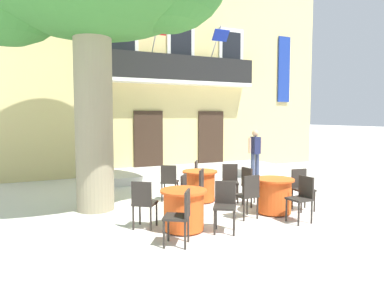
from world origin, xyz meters
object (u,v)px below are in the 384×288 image
Objects in this scene: cafe_chair_middle_2 at (189,193)px; cafe_table_near_tree at (274,195)px; cafe_chair_near_tree_3 at (302,196)px; cafe_table_middle at (184,210)px; pedestrian_near_entrance at (255,151)px; cafe_table_front at (200,186)px; cafe_chair_middle_0 at (181,214)px; cafe_chair_front_1 at (230,180)px; cafe_chair_front_2 at (200,175)px; cafe_chair_near_tree_2 at (248,193)px; cafe_chair_middle_3 at (144,201)px; cafe_chair_front_3 at (169,180)px; cafe_chair_front_0 at (197,186)px; cafe_chair_middle_1 at (225,203)px; cafe_chair_near_tree_1 at (250,184)px; cafe_chair_near_tree_0 at (301,186)px.

cafe_table_near_tree is at bearing -12.35° from cafe_chair_middle_2.
cafe_chair_near_tree_3 is 1.05× the size of cafe_table_middle.
pedestrian_near_entrance reaches higher than cafe_chair_middle_2.
cafe_table_middle is at bearing -123.98° from cafe_table_front.
cafe_chair_middle_0 and cafe_chair_front_1 have the same top height.
cafe_chair_middle_0 reaches higher than cafe_table_near_tree.
cafe_table_near_tree is 0.95× the size of cafe_chair_front_2.
cafe_chair_near_tree_2 is (-0.75, -0.11, 0.14)m from cafe_table_near_tree.
cafe_chair_near_tree_3 is at bearing -16.97° from cafe_chair_middle_3.
cafe_table_middle is 0.95× the size of cafe_chair_middle_0.
cafe_chair_front_3 reaches higher than cafe_table_middle.
cafe_chair_middle_2 is 1.54m from cafe_table_front.
cafe_chair_near_tree_3 is 1.00× the size of cafe_chair_front_2.
cafe_chair_front_3 is at bearing 122.55° from cafe_chair_near_tree_3.
cafe_chair_middle_3 is 1.00× the size of cafe_chair_front_0.
cafe_chair_front_2 is (-0.72, 3.08, 0.00)m from cafe_chair_near_tree_3.
cafe_chair_front_0 is at bearing 82.35° from cafe_chair_middle_1.
cafe_table_front is 0.77m from cafe_chair_front_3.
pedestrian_near_entrance is (3.03, 1.95, 0.54)m from cafe_table_front.
cafe_chair_middle_0 is at bearing -135.49° from cafe_chair_front_1.
cafe_chair_middle_2 is at bearing -140.67° from pedestrian_near_entrance.
cafe_chair_near_tree_3 is 1.00× the size of cafe_chair_front_3.
cafe_chair_front_0 and cafe_chair_front_2 have the same top height.
cafe_chair_near_tree_1 and cafe_chair_near_tree_3 have the same top height.
cafe_chair_front_1 reaches higher than cafe_table_near_tree.
cafe_chair_front_3 is at bearing 71.92° from cafe_chair_middle_0.
cafe_table_near_tree is 1.89m from cafe_chair_middle_2.
cafe_chair_middle_2 is (-0.27, 0.99, 0.00)m from cafe_chair_middle_1.
cafe_chair_middle_0 is at bearing -117.31° from cafe_table_middle.
cafe_chair_middle_0 is at bearing -165.07° from cafe_chair_near_tree_0.
cafe_chair_middle_3 reaches higher than cafe_table_near_tree.
cafe_chair_front_0 reaches higher than cafe_table_near_tree.
cafe_table_front is (0.88, 1.25, -0.14)m from cafe_chair_middle_2.
cafe_chair_near_tree_2 is 1.00× the size of cafe_chair_middle_3.
cafe_chair_near_tree_0 is at bearing -1.34° from cafe_table_near_tree.
cafe_chair_near_tree_0 and cafe_chair_middle_1 have the same top height.
cafe_chair_front_3 is (-1.02, -0.34, 0.00)m from cafe_chair_front_2.
cafe_chair_near_tree_2 is at bearing -82.98° from cafe_table_front.
cafe_chair_near_tree_0 and cafe_chair_front_3 have the same top height.
cafe_chair_front_0 is at bearing -142.84° from pedestrian_near_entrance.
cafe_chair_middle_0 is 3.04m from cafe_table_front.
cafe_chair_near_tree_0 is 3.46m from cafe_chair_middle_0.
cafe_chair_near_tree_3 is (0.10, -0.75, 0.14)m from cafe_table_near_tree.
cafe_chair_front_0 is at bearing 51.35° from cafe_chair_middle_2.
cafe_chair_middle_3 is (-2.88, 0.16, 0.14)m from cafe_table_near_tree.
cafe_table_middle is 0.95× the size of cafe_chair_front_0.
cafe_chair_middle_1 reaches higher than cafe_table_near_tree.
cafe_chair_front_0 is at bearing 129.67° from cafe_chair_near_tree_3.
cafe_chair_near_tree_2 is (-1.50, -0.09, 0.00)m from cafe_chair_near_tree_0.
cafe_chair_middle_3 is (-1.31, 0.75, 0.00)m from cafe_chair_middle_1.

